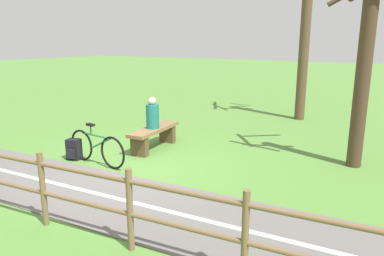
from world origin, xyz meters
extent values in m
plane|color=#548438|center=(0.00, 0.00, 0.00)|extent=(80.00, 80.00, 0.00)
cube|color=#66605E|center=(1.05, 4.00, 0.01)|extent=(3.96, 36.05, 0.02)
cube|color=silver|center=(1.05, 4.00, 0.02)|extent=(1.92, 31.95, 0.00)
cube|color=brown|center=(-1.41, -0.33, 0.48)|extent=(1.71, 0.58, 0.08)
cube|color=brown|center=(-2.04, -0.38, 0.22)|extent=(0.19, 0.40, 0.44)
cube|color=brown|center=(-0.78, -0.27, 0.22)|extent=(0.19, 0.40, 0.44)
cylinder|color=#1E6B66|center=(-1.36, -0.32, 0.80)|extent=(0.33, 0.33, 0.56)
sphere|color=beige|center=(-1.36, -0.32, 1.16)|extent=(0.18, 0.18, 0.18)
torus|color=black|center=(0.17, -0.19, 0.34)|extent=(0.10, 0.68, 0.68)
torus|color=black|center=(0.09, -1.15, 0.34)|extent=(0.10, 0.68, 0.68)
cylinder|color=#237038|center=(0.13, -0.67, 0.62)|extent=(0.10, 0.82, 0.04)
cylinder|color=#237038|center=(0.14, -0.53, 0.48)|extent=(0.08, 0.60, 0.32)
cylinder|color=#237038|center=(0.12, -0.82, 0.72)|extent=(0.03, 0.03, 0.20)
cube|color=black|center=(0.12, -0.82, 0.83)|extent=(0.10, 0.21, 0.05)
cube|color=black|center=(0.14, -1.34, 0.23)|extent=(0.27, 0.32, 0.45)
cube|color=black|center=(0.26, -1.32, 0.16)|extent=(0.08, 0.20, 0.20)
cylinder|color=brown|center=(2.37, 0.58, 0.53)|extent=(0.08, 0.08, 1.06)
cylinder|color=brown|center=(2.24, 2.03, 0.53)|extent=(0.08, 0.08, 1.06)
cylinder|color=brown|center=(2.11, 3.48, 0.53)|extent=(0.08, 0.08, 1.06)
cylinder|color=brown|center=(2.24, 2.03, 0.91)|extent=(1.08, 11.59, 0.06)
cylinder|color=brown|center=(2.24, 2.03, 0.48)|extent=(1.08, 11.59, 0.06)
cylinder|color=brown|center=(-6.56, 1.76, 2.15)|extent=(0.32, 0.32, 4.31)
cylinder|color=#473323|center=(-2.53, 3.95, 1.67)|extent=(0.29, 0.29, 3.35)
camera|label=1|loc=(5.34, 4.76, 2.54)|focal=34.13mm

